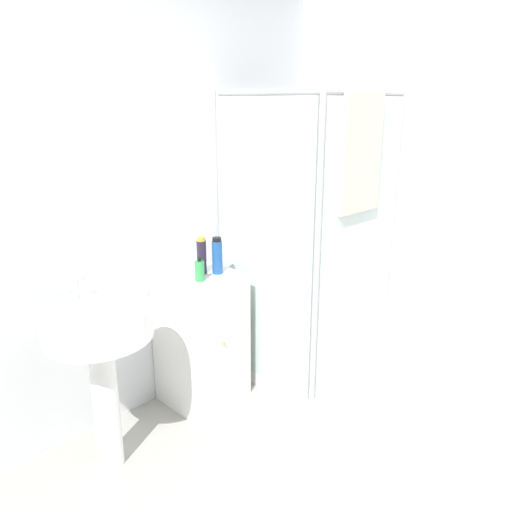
{
  "coord_description": "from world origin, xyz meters",
  "views": [
    {
      "loc": [
        -1.21,
        -0.71,
        1.8
      ],
      "look_at": [
        0.69,
        1.16,
        0.96
      ],
      "focal_mm": 35.0,
      "sensor_mm": 36.0,
      "label": 1
    }
  ],
  "objects": [
    {
      "name": "shampoo_bottle_blue",
      "position": [
        0.65,
        1.44,
        0.92
      ],
      "size": [
        0.06,
        0.06,
        0.22
      ],
      "color": "#1E4C93",
      "rests_on": "vanity_cabinet"
    },
    {
      "name": "vanity_cabinet",
      "position": [
        0.53,
        1.47,
        0.4
      ],
      "size": [
        0.47,
        0.4,
        0.81
      ],
      "color": "silver",
      "rests_on": "ground_plane"
    },
    {
      "name": "soap_dispenser",
      "position": [
        0.49,
        1.42,
        0.87
      ],
      "size": [
        0.06,
        0.06,
        0.15
      ],
      "color": "green",
      "rests_on": "vanity_cabinet"
    },
    {
      "name": "shower_enclosure",
      "position": [
        1.2,
        1.18,
        0.54
      ],
      "size": [
        0.82,
        0.85,
        1.86
      ],
      "color": "white",
      "rests_on": "ground_plane"
    },
    {
      "name": "sink",
      "position": [
        -0.2,
        1.34,
        0.7
      ],
      "size": [
        0.52,
        0.52,
        1.0
      ],
      "color": "white",
      "rests_on": "ground_plane"
    },
    {
      "name": "shampoo_bottle_tall_black",
      "position": [
        0.58,
        1.51,
        0.92
      ],
      "size": [
        0.06,
        0.06,
        0.23
      ],
      "color": "#281E33",
      "rests_on": "vanity_cabinet"
    },
    {
      "name": "wall_back",
      "position": [
        0.0,
        1.7,
        1.25
      ],
      "size": [
        6.4,
        0.06,
        2.5
      ],
      "primitive_type": "cube",
      "color": "silver",
      "rests_on": "ground_plane"
    }
  ]
}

